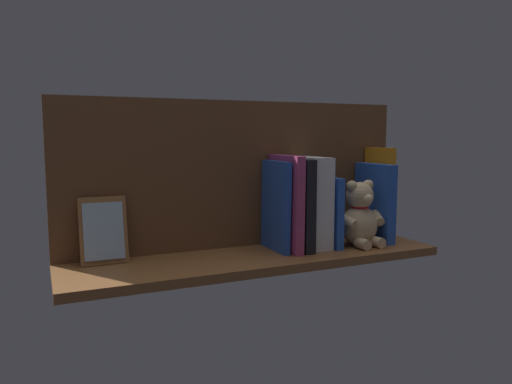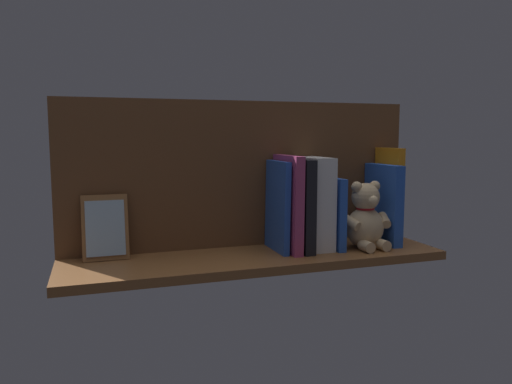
{
  "view_description": "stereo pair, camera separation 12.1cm",
  "coord_description": "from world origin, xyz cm",
  "px_view_note": "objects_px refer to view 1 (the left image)",
  "views": [
    {
      "loc": [
        49.53,
        109.96,
        30.09
      ],
      "look_at": [
        0.0,
        0.0,
        15.91
      ],
      "focal_mm": 34.08,
      "sensor_mm": 36.0,
      "label": 1
    },
    {
      "loc": [
        38.23,
        114.38,
        30.09
      ],
      "look_at": [
        0.0,
        0.0,
        15.91
      ],
      "focal_mm": 34.08,
      "sensor_mm": 36.0,
      "label": 2
    }
  ],
  "objects_px": {
    "book_0": "(379,193)",
    "picture_frame_leaning": "(103,231)",
    "dictionary_thick_white": "(311,202)",
    "teddy_bear": "(360,217)"
  },
  "relations": [
    {
      "from": "book_0",
      "to": "picture_frame_leaning",
      "type": "xyz_separation_m",
      "value": [
        0.77,
        -0.03,
        -0.05
      ]
    },
    {
      "from": "teddy_bear",
      "to": "picture_frame_leaning",
      "type": "height_order",
      "value": "teddy_bear"
    },
    {
      "from": "book_0",
      "to": "dictionary_thick_white",
      "type": "relative_size",
      "value": 1.09
    },
    {
      "from": "book_0",
      "to": "dictionary_thick_white",
      "type": "xyz_separation_m",
      "value": [
        0.24,
        0.01,
        -0.01
      ]
    },
    {
      "from": "dictionary_thick_white",
      "to": "book_0",
      "type": "bearing_deg",
      "value": -176.54
    },
    {
      "from": "book_0",
      "to": "teddy_bear",
      "type": "bearing_deg",
      "value": 28.53
    },
    {
      "from": "dictionary_thick_white",
      "to": "picture_frame_leaning",
      "type": "bearing_deg",
      "value": -5.03
    },
    {
      "from": "book_0",
      "to": "picture_frame_leaning",
      "type": "relative_size",
      "value": 1.67
    },
    {
      "from": "book_0",
      "to": "picture_frame_leaning",
      "type": "height_order",
      "value": "book_0"
    },
    {
      "from": "teddy_bear",
      "to": "picture_frame_leaning",
      "type": "xyz_separation_m",
      "value": [
        0.66,
        -0.09,
        -0.0
      ]
    }
  ]
}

